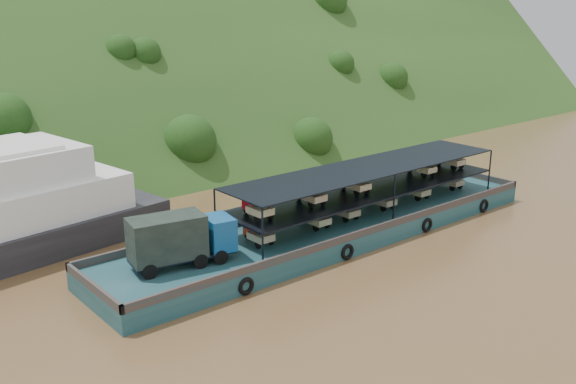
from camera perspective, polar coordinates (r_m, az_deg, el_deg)
ground at (r=44.65m, az=4.45°, el=-4.32°), size 160.00×160.00×0.00m
hillside at (r=73.70m, az=-15.42°, el=3.57°), size 140.00×39.60×39.60m
cargo_barge at (r=44.30m, az=3.29°, el=-2.99°), size 35.00×7.18×4.54m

